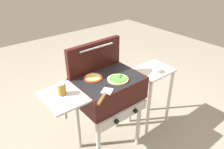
{
  "coord_description": "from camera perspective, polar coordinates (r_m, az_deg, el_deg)",
  "views": [
    {
      "loc": [
        -1.09,
        -1.41,
        1.93
      ],
      "look_at": [
        0.05,
        0.0,
        0.92
      ],
      "focal_mm": 34.41,
      "sensor_mm": 36.0,
      "label": 1
    }
  ],
  "objects": [
    {
      "name": "spatula",
      "position": [
        1.8,
        -2.1,
        -5.57
      ],
      "size": [
        0.25,
        0.19,
        0.02
      ],
      "color": "#B7BABF",
      "rests_on": "grill"
    },
    {
      "name": "pizza_veggie",
      "position": [
        2.03,
        1.61,
        -1.2
      ],
      "size": [
        0.2,
        0.2,
        0.04
      ],
      "color": "#E0C17F",
      "rests_on": "grill"
    },
    {
      "name": "topping_bowl_near",
      "position": [
        2.48,
        11.79,
        1.16
      ],
      "size": [
        0.11,
        0.11,
        0.04
      ],
      "color": "silver",
      "rests_on": "prep_table"
    },
    {
      "name": "pizza_cheese",
      "position": [
        2.06,
        -5.08,
        -0.8
      ],
      "size": [
        0.18,
        0.18,
        0.04
      ],
      "color": "#C64723",
      "rests_on": "grill"
    },
    {
      "name": "ground_plane",
      "position": [
        2.63,
        -0.89,
        -18.16
      ],
      "size": [
        8.0,
        8.0,
        0.0
      ],
      "primitive_type": "plane",
      "color": "gray"
    },
    {
      "name": "sauce_jar",
      "position": [
        1.85,
        -13.24,
        -3.71
      ],
      "size": [
        0.07,
        0.07,
        0.11
      ],
      "color": "#B77A1E",
      "rests_on": "grill"
    },
    {
      "name": "grill_lid_open",
      "position": [
        2.15,
        -4.65,
        4.82
      ],
      "size": [
        0.63,
        0.09,
        0.3
      ],
      "color": "#38110F",
      "rests_on": "grill"
    },
    {
      "name": "grill",
      "position": [
        2.13,
        -1.27,
        -4.43
      ],
      "size": [
        0.96,
        0.53,
        0.9
      ],
      "color": "#38110F",
      "rests_on": "ground_plane"
    },
    {
      "name": "prep_table",
      "position": [
        2.64,
        10.37,
        -2.97
      ],
      "size": [
        0.44,
        0.36,
        0.78
      ],
      "color": "beige",
      "rests_on": "ground_plane"
    }
  ]
}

